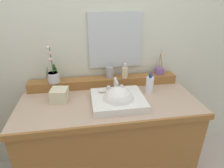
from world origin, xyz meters
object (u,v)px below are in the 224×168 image
object	(u,v)px
lotion_bottle	(150,84)
potted_plant	(53,75)
soap_dispenser	(125,72)
tumbler_cup	(110,72)
tissue_box	(60,95)
soap_bar	(102,91)
sink_basin	(118,101)
reed_diffuser	(159,71)

from	to	relation	value
lotion_bottle	potted_plant	bearing A→B (deg)	168.82
soap_dispenser	tumbler_cup	xyz separation A→B (m)	(-0.14, 0.03, -0.00)
potted_plant	lotion_bottle	distance (m)	0.84
lotion_bottle	tissue_box	size ratio (longest dim) A/B	1.35
soap_bar	tissue_box	bearing A→B (deg)	177.29
soap_bar	potted_plant	size ratio (longest dim) A/B	0.21
potted_plant	tissue_box	bearing A→B (deg)	-73.18
tissue_box	tumbler_cup	bearing A→B (deg)	25.84
sink_basin	tissue_box	world-z (taller)	sink_basin
tumbler_cup	lotion_bottle	world-z (taller)	tumbler_cup
tumbler_cup	tissue_box	world-z (taller)	tumbler_cup
lotion_bottle	tissue_box	xyz separation A→B (m)	(-0.76, -0.03, -0.02)
potted_plant	reed_diffuser	size ratio (longest dim) A/B	1.36
sink_basin	tissue_box	bearing A→B (deg)	164.41
tumbler_cup	lotion_bottle	size ratio (longest dim) A/B	0.57
potted_plant	reed_diffuser	world-z (taller)	potted_plant
lotion_bottle	soap_bar	bearing A→B (deg)	-174.33
lotion_bottle	reed_diffuser	bearing A→B (deg)	50.37
sink_basin	soap_dispenser	distance (m)	0.36
soap_dispenser	soap_bar	bearing A→B (deg)	-139.10
soap_dispenser	tissue_box	bearing A→B (deg)	-162.08
tissue_box	reed_diffuser	bearing A→B (deg)	13.43
reed_diffuser	tissue_box	bearing A→B (deg)	-166.57
soap_bar	tissue_box	world-z (taller)	tissue_box
potted_plant	lotion_bottle	world-z (taller)	potted_plant
sink_basin	potted_plant	distance (m)	0.61
soap_bar	tissue_box	xyz separation A→B (m)	(-0.34, 0.02, -0.02)
soap_bar	sink_basin	bearing A→B (deg)	-44.57
soap_bar	lotion_bottle	xyz separation A→B (m)	(0.42, 0.04, 0.01)
soap_bar	reed_diffuser	bearing A→B (deg)	22.16
tumbler_cup	lotion_bottle	xyz separation A→B (m)	(0.32, -0.19, -0.06)
sink_basin	lotion_bottle	xyz separation A→B (m)	(0.31, 0.15, 0.05)
soap_dispenser	tumbler_cup	distance (m)	0.14
sink_basin	lotion_bottle	world-z (taller)	lotion_bottle
soap_dispenser	potted_plant	bearing A→B (deg)	179.92
soap_bar	soap_dispenser	size ratio (longest dim) A/B	0.51
sink_basin	reed_diffuser	size ratio (longest dim) A/B	1.69
tumbler_cup	tissue_box	xyz separation A→B (m)	(-0.44, -0.21, -0.08)
soap_bar	reed_diffuser	distance (m)	0.63
potted_plant	soap_dispenser	size ratio (longest dim) A/B	2.41
tissue_box	soap_dispenser	bearing A→B (deg)	17.92
sink_basin	potted_plant	xyz separation A→B (m)	(-0.51, 0.31, 0.13)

